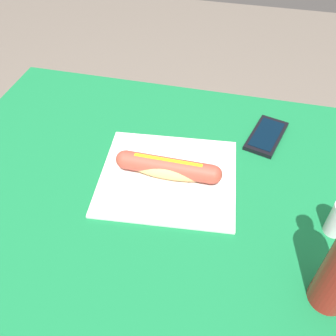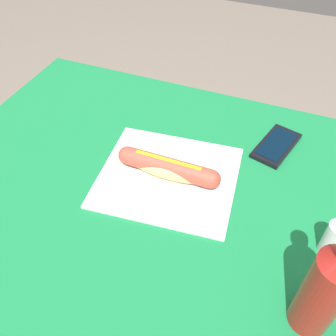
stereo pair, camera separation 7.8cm
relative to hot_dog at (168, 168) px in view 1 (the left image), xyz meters
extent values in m
plane|color=#6B6056|center=(-0.02, -0.05, -0.80)|extent=(6.00, 6.00, 0.00)
cylinder|color=brown|center=(-0.40, 0.24, -0.43)|extent=(0.07, 0.07, 0.73)
cylinder|color=brown|center=(0.37, 0.24, -0.43)|extent=(0.07, 0.07, 0.73)
cube|color=brown|center=(-0.02, -0.05, -0.05)|extent=(0.93, 0.74, 0.03)
cube|color=#146B38|center=(-0.02, -0.05, -0.03)|extent=(0.99, 0.80, 0.00)
cube|color=silver|center=(0.00, 0.00, -0.03)|extent=(0.31, 0.29, 0.01)
ellipsoid|color=#DBB26B|center=(0.00, 0.00, 0.00)|extent=(0.18, 0.05, 0.04)
cylinder|color=#B24233|center=(0.00, 0.00, 0.00)|extent=(0.19, 0.04, 0.04)
sphere|color=#B24233|center=(0.10, 0.00, 0.00)|extent=(0.04, 0.04, 0.04)
sphere|color=#B24233|center=(-0.10, 0.00, 0.00)|extent=(0.04, 0.04, 0.04)
cube|color=yellow|center=(0.00, 0.00, 0.02)|extent=(0.14, 0.01, 0.00)
cube|color=black|center=(0.20, 0.19, -0.03)|extent=(0.10, 0.15, 0.01)
cube|color=black|center=(0.20, 0.19, -0.02)|extent=(0.08, 0.13, 0.00)
camera|label=1|loc=(0.13, -0.53, 0.55)|focal=39.39mm
camera|label=2|loc=(0.20, -0.51, 0.55)|focal=39.39mm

